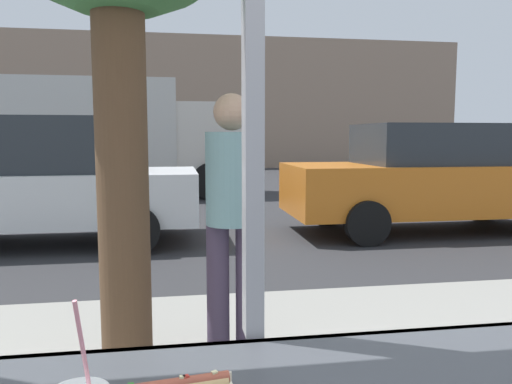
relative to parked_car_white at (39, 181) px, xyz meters
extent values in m
plane|color=#2D2D30|center=(2.09, 1.88, -0.89)|extent=(60.00, 60.00, 0.00)
cube|color=gray|center=(2.09, -4.52, -0.82)|extent=(16.00, 2.80, 0.15)
cube|color=#2A2C30|center=(2.09, -6.09, 0.07)|extent=(2.29, 0.02, 0.02)
cube|color=#9E9EA3|center=(2.09, -6.04, 0.71)|extent=(0.05, 0.08, 1.26)
cube|color=gray|center=(2.09, 17.02, 2.23)|extent=(28.00, 1.20, 6.24)
cylinder|color=pink|center=(1.74, -6.58, 0.28)|extent=(0.02, 0.05, 0.20)
cylinder|color=#9E4733|center=(1.87, -6.37, 0.12)|extent=(0.23, 0.06, 0.03)
cube|color=red|center=(1.90, -6.37, 0.13)|extent=(0.01, 0.01, 0.01)
cube|color=beige|center=(1.96, -6.36, 0.13)|extent=(0.01, 0.01, 0.01)
cube|color=beige|center=(1.89, -6.37, 0.13)|extent=(0.01, 0.01, 0.01)
cube|color=silver|center=(0.03, 0.00, -0.22)|extent=(4.33, 1.76, 0.71)
cube|color=#282D33|center=(-0.06, 0.00, 0.51)|extent=(2.25, 1.54, 0.76)
cylinder|color=black|center=(1.37, 0.88, -0.57)|extent=(0.64, 0.18, 0.64)
cylinder|color=black|center=(1.37, -0.88, -0.57)|extent=(0.64, 0.18, 0.64)
cube|color=orange|center=(5.97, 0.00, -0.19)|extent=(4.69, 1.72, 0.77)
cube|color=#282D33|center=(6.03, 0.00, 0.51)|extent=(2.44, 1.52, 0.63)
cylinder|color=black|center=(7.43, 0.86, -0.57)|extent=(0.64, 0.18, 0.64)
cylinder|color=black|center=(4.52, 0.86, -0.57)|extent=(0.64, 0.18, 0.64)
cylinder|color=black|center=(4.52, -0.86, -0.57)|extent=(0.64, 0.18, 0.64)
cube|color=beige|center=(-0.29, 5.67, 0.78)|extent=(4.47, 2.20, 2.44)
cube|color=beige|center=(2.75, 5.67, 0.51)|extent=(1.90, 2.10, 1.90)
cylinder|color=black|center=(2.75, 6.72, -0.44)|extent=(0.90, 0.24, 0.90)
cylinder|color=black|center=(2.75, 4.62, -0.44)|extent=(0.90, 0.24, 0.90)
cylinder|color=black|center=(-1.03, 6.77, -0.44)|extent=(0.90, 0.24, 0.90)
cylinder|color=black|center=(-1.03, 4.57, -0.44)|extent=(0.90, 0.24, 0.90)
cylinder|color=#473950|center=(2.13, -4.37, -0.33)|extent=(0.14, 0.14, 0.84)
cylinder|color=#473950|center=(2.31, -4.37, -0.33)|extent=(0.14, 0.14, 0.84)
cylinder|color=#79A5AA|center=(2.22, -4.37, 0.37)|extent=(0.32, 0.32, 0.56)
sphere|color=tan|center=(2.22, -4.37, 0.77)|extent=(0.22, 0.22, 0.22)
cylinder|color=brown|center=(1.58, -4.34, 0.33)|extent=(0.30, 0.30, 2.15)
camera|label=1|loc=(1.88, -7.36, 0.62)|focal=34.99mm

